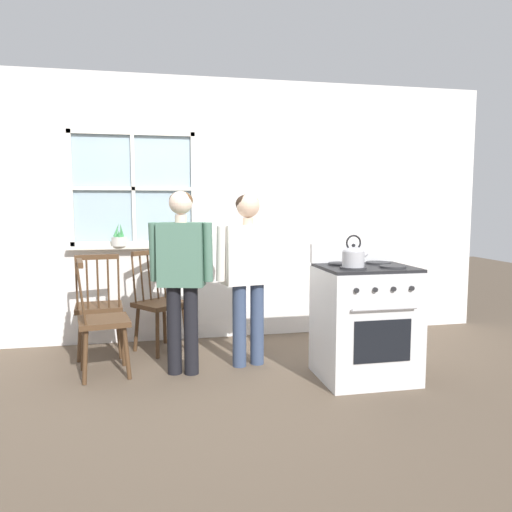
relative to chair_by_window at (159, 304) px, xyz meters
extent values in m
plane|color=brown|center=(0.39, -1.02, -0.45)|extent=(16.00, 16.00, 0.00)
cube|color=white|center=(1.99, 0.38, 0.90)|extent=(3.20, 0.06, 2.70)
cube|color=white|center=(-0.23, 0.38, 0.05)|extent=(1.24, 0.06, 1.00)
cube|color=white|center=(-0.23, 0.38, 1.97)|extent=(1.24, 0.06, 0.56)
cube|color=silver|center=(-0.23, 0.30, 0.53)|extent=(1.30, 0.10, 0.03)
cube|color=#9EB7C6|center=(-0.23, 0.39, 1.12)|extent=(1.18, 0.01, 1.08)
cube|color=silver|center=(-0.23, 0.36, 1.12)|extent=(0.04, 0.02, 1.14)
cube|color=silver|center=(-0.23, 0.36, 1.12)|extent=(1.24, 0.02, 0.04)
cube|color=silver|center=(-0.83, 0.36, 1.12)|extent=(0.04, 0.03, 1.14)
cube|color=silver|center=(0.37, 0.36, 1.12)|extent=(0.04, 0.03, 1.14)
cube|color=silver|center=(-0.23, 0.36, 1.67)|extent=(1.24, 0.03, 0.04)
cube|color=silver|center=(-0.23, 0.36, 0.57)|extent=(1.24, 0.03, 0.04)
cube|color=#4C331E|center=(0.01, -0.02, 0.00)|extent=(0.58, 0.57, 0.04)
cylinder|color=#4C331E|center=(-0.03, -0.25, -0.24)|extent=(0.06, 0.09, 0.44)
cylinder|color=#4C331E|center=(0.25, -0.04, -0.24)|extent=(0.09, 0.06, 0.44)
cylinder|color=#4C331E|center=(-0.22, 0.01, -0.24)|extent=(0.09, 0.06, 0.44)
cylinder|color=#4C331E|center=(0.05, 0.21, -0.24)|extent=(0.06, 0.09, 0.44)
cylinder|color=#4C331E|center=(-0.23, 0.01, 0.24)|extent=(0.06, 0.06, 0.48)
cylinder|color=#4C331E|center=(-0.16, 0.06, 0.24)|extent=(0.06, 0.06, 0.48)
cylinder|color=#4C331E|center=(-0.09, 0.12, 0.24)|extent=(0.06, 0.06, 0.48)
cylinder|color=#4C331E|center=(-0.02, 0.17, 0.24)|extent=(0.06, 0.06, 0.48)
cylinder|color=#4C331E|center=(0.05, 0.23, 0.24)|extent=(0.06, 0.06, 0.48)
cube|color=#4C331E|center=(-0.09, 0.12, 0.49)|extent=(0.33, 0.26, 0.04)
cube|color=#4C331E|center=(-0.46, -0.62, 0.00)|extent=(0.46, 0.48, 0.04)
cylinder|color=#4C331E|center=(-0.28, -0.77, -0.24)|extent=(0.08, 0.07, 0.44)
cylinder|color=#4C331E|center=(-0.33, -0.43, -0.24)|extent=(0.07, 0.08, 0.44)
cylinder|color=#4C331E|center=(-0.59, -0.82, -0.24)|extent=(0.07, 0.08, 0.44)
cylinder|color=#4C331E|center=(-0.65, -0.48, -0.24)|extent=(0.08, 0.07, 0.44)
cylinder|color=#4C331E|center=(-0.60, -0.83, 0.24)|extent=(0.07, 0.03, 0.48)
cylinder|color=#4C331E|center=(-0.61, -0.74, 0.24)|extent=(0.07, 0.03, 0.48)
cylinder|color=#4C331E|center=(-0.63, -0.65, 0.24)|extent=(0.07, 0.03, 0.48)
cylinder|color=#4C331E|center=(-0.64, -0.56, 0.24)|extent=(0.07, 0.03, 0.48)
cylinder|color=#4C331E|center=(-0.66, -0.47, 0.24)|extent=(0.07, 0.03, 0.48)
cube|color=#4C331E|center=(-0.63, -0.65, 0.49)|extent=(0.10, 0.38, 0.04)
cube|color=#4C331E|center=(-0.56, -0.04, 0.00)|extent=(0.45, 0.44, 0.04)
cylinder|color=#4C331E|center=(-0.40, 0.13, -0.24)|extent=(0.07, 0.07, 0.44)
cylinder|color=#4C331E|center=(-0.74, 0.10, -0.24)|extent=(0.07, 0.07, 0.44)
cylinder|color=#4C331E|center=(-0.37, -0.19, -0.24)|extent=(0.07, 0.07, 0.44)
cylinder|color=#4C331E|center=(-0.71, -0.22, -0.24)|extent=(0.07, 0.07, 0.44)
cylinder|color=#4C331E|center=(-0.36, -0.19, 0.24)|extent=(0.02, 0.07, 0.48)
cylinder|color=#4C331E|center=(-0.45, -0.20, 0.24)|extent=(0.02, 0.07, 0.48)
cylinder|color=#4C331E|center=(-0.54, -0.21, 0.24)|extent=(0.02, 0.07, 0.48)
cylinder|color=#4C331E|center=(-0.63, -0.22, 0.24)|extent=(0.02, 0.07, 0.48)
cylinder|color=#4C331E|center=(-0.72, -0.23, 0.24)|extent=(0.02, 0.07, 0.48)
cube|color=#4C331E|center=(-0.54, -0.21, 0.49)|extent=(0.38, 0.07, 0.04)
cylinder|color=black|center=(0.11, -0.71, -0.08)|extent=(0.12, 0.12, 0.75)
cylinder|color=black|center=(0.25, -0.75, -0.08)|extent=(0.12, 0.12, 0.75)
cube|color=#4C7560|center=(0.18, -0.73, 0.55)|extent=(0.41, 0.30, 0.52)
cylinder|color=#4C7560|center=(-0.04, -0.69, 0.58)|extent=(0.10, 0.13, 0.49)
cylinder|color=#4C7560|center=(0.39, -0.81, 0.58)|extent=(0.10, 0.13, 0.49)
cylinder|color=beige|center=(0.18, -0.73, 0.85)|extent=(0.10, 0.10, 0.06)
sphere|color=beige|center=(0.18, -0.73, 0.97)|extent=(0.19, 0.19, 0.19)
ellipsoid|color=brown|center=(0.18, -0.72, 0.99)|extent=(0.19, 0.19, 0.16)
cylinder|color=#384766|center=(0.67, -0.64, -0.09)|extent=(0.12, 0.12, 0.73)
cylinder|color=#384766|center=(0.84, -0.60, -0.09)|extent=(0.12, 0.12, 0.73)
cube|color=white|center=(0.76, -0.62, 0.53)|extent=(0.47, 0.29, 0.51)
cylinder|color=white|center=(0.51, -0.69, 0.55)|extent=(0.10, 0.12, 0.47)
cylinder|color=white|center=(1.01, -0.59, 0.55)|extent=(0.10, 0.12, 0.47)
cylinder|color=beige|center=(0.76, -0.62, 0.82)|extent=(0.10, 0.10, 0.06)
sphere|color=beige|center=(0.76, -0.62, 0.95)|extent=(0.20, 0.20, 0.20)
ellipsoid|color=#332319|center=(0.75, -0.61, 0.97)|extent=(0.21, 0.21, 0.17)
cube|color=silver|center=(1.62, -1.14, 0.00)|extent=(0.74, 0.64, 0.90)
cube|color=black|center=(1.62, -1.14, 0.46)|extent=(0.72, 0.61, 0.02)
cylinder|color=#2D2D30|center=(1.45, -1.27, 0.48)|extent=(0.20, 0.20, 0.02)
cylinder|color=#2D2D30|center=(1.79, -1.27, 0.48)|extent=(0.20, 0.20, 0.02)
cylinder|color=#2D2D30|center=(1.45, -1.01, 0.48)|extent=(0.20, 0.20, 0.02)
cylinder|color=#2D2D30|center=(1.79, -1.01, 0.48)|extent=(0.20, 0.20, 0.02)
cube|color=silver|center=(1.62, -0.85, 0.55)|extent=(0.74, 0.06, 0.16)
cube|color=black|center=(1.62, -1.46, -0.06)|extent=(0.46, 0.01, 0.32)
cylinder|color=silver|center=(1.62, -1.48, 0.19)|extent=(0.52, 0.02, 0.02)
cylinder|color=#232326|center=(1.40, -1.47, 0.34)|extent=(0.04, 0.02, 0.04)
cylinder|color=#232326|center=(1.55, -1.47, 0.34)|extent=(0.04, 0.02, 0.04)
cylinder|color=#232326|center=(1.69, -1.47, 0.34)|extent=(0.04, 0.02, 0.04)
cylinder|color=#232326|center=(1.84, -1.47, 0.34)|extent=(0.04, 0.02, 0.04)
cylinder|color=#B7B7BC|center=(1.45, -1.27, 0.55)|extent=(0.17, 0.17, 0.12)
ellipsoid|color=#B7B7BC|center=(1.45, -1.27, 0.61)|extent=(0.16, 0.16, 0.07)
sphere|color=black|center=(1.45, -1.27, 0.65)|extent=(0.03, 0.03, 0.03)
cylinder|color=#B7B7BC|center=(1.53, -1.27, 0.56)|extent=(0.08, 0.03, 0.07)
torus|color=black|center=(1.45, -1.27, 0.67)|extent=(0.12, 0.01, 0.12)
cylinder|color=beige|center=(-0.37, 0.29, 0.59)|extent=(0.15, 0.15, 0.09)
cylinder|color=#33261C|center=(-0.37, 0.29, 0.63)|extent=(0.13, 0.13, 0.01)
cone|color=#388447|center=(-0.35, 0.30, 0.70)|extent=(0.05, 0.04, 0.14)
cone|color=#388447|center=(-0.38, 0.31, 0.67)|extent=(0.04, 0.05, 0.07)
cone|color=#388447|center=(-0.39, 0.28, 0.71)|extent=(0.08, 0.05, 0.15)
cone|color=#388447|center=(-0.36, 0.27, 0.67)|extent=(0.04, 0.04, 0.06)
camera|label=1|loc=(-0.06, -4.83, 0.97)|focal=35.00mm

